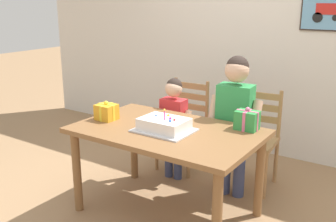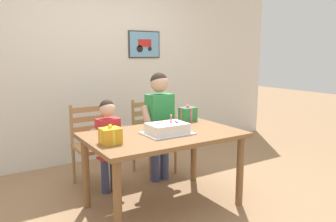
% 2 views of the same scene
% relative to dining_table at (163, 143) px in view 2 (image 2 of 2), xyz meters
% --- Properties ---
extents(ground_plane, '(20.00, 20.00, 0.00)m').
position_rel_dining_table_xyz_m(ground_plane, '(0.00, 0.00, -0.65)').
color(ground_plane, '#997551').
extents(back_wall, '(6.40, 0.11, 2.60)m').
position_rel_dining_table_xyz_m(back_wall, '(0.00, 1.79, 0.65)').
color(back_wall, silver).
rests_on(back_wall, ground).
extents(dining_table, '(1.46, 0.92, 0.74)m').
position_rel_dining_table_xyz_m(dining_table, '(0.00, 0.00, 0.00)').
color(dining_table, brown).
rests_on(dining_table, ground).
extents(birthday_cake, '(0.44, 0.34, 0.19)m').
position_rel_dining_table_xyz_m(birthday_cake, '(0.01, -0.05, 0.14)').
color(birthday_cake, silver).
rests_on(birthday_cake, dining_table).
extents(gift_box_red_large, '(0.18, 0.14, 0.19)m').
position_rel_dining_table_xyz_m(gift_box_red_large, '(0.53, 0.34, 0.17)').
color(gift_box_red_large, '#2D8E42').
rests_on(gift_box_red_large, dining_table).
extents(gift_box_beside_cake, '(0.17, 0.15, 0.17)m').
position_rel_dining_table_xyz_m(gift_box_beside_cake, '(-0.57, -0.08, 0.16)').
color(gift_box_beside_cake, gold).
rests_on(gift_box_beside_cake, dining_table).
extents(chair_left, '(0.43, 0.43, 0.92)m').
position_rel_dining_table_xyz_m(chair_left, '(-0.39, 0.90, -0.18)').
color(chair_left, '#A87A4C').
rests_on(chair_left, ground).
extents(chair_right, '(0.45, 0.45, 0.92)m').
position_rel_dining_table_xyz_m(chair_right, '(0.38, 0.90, -0.18)').
color(chair_right, '#A87A4C').
rests_on(chair_right, ground).
extents(child_older, '(0.48, 0.28, 1.28)m').
position_rel_dining_table_xyz_m(child_older, '(0.31, 0.59, 0.13)').
color(child_older, '#38426B').
rests_on(child_older, ground).
extents(child_younger, '(0.37, 0.21, 1.01)m').
position_rel_dining_table_xyz_m(child_younger, '(-0.32, 0.59, -0.03)').
color(child_younger, '#38426B').
rests_on(child_younger, ground).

